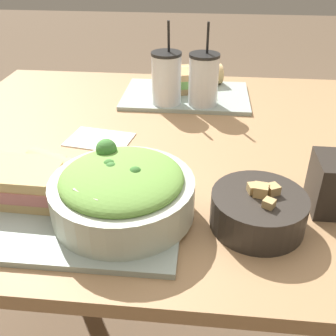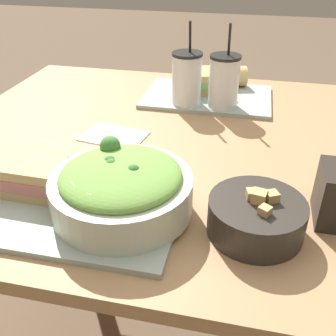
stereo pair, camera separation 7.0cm
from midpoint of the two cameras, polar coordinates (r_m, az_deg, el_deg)
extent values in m
plane|color=brown|center=(1.49, 0.13, -22.43)|extent=(12.00, 12.00, 0.00)
cube|color=#A37A51|center=(1.00, 0.17, 3.19)|extent=(1.33, 1.03, 0.03)
cylinder|color=#A37A51|center=(1.72, -18.74, 0.17)|extent=(0.06, 0.06, 0.72)
cube|color=#99A89E|center=(0.75, -15.96, -6.89)|extent=(0.39, 0.26, 0.01)
cube|color=#99A89E|center=(1.26, 0.99, 10.44)|extent=(0.39, 0.26, 0.01)
cylinder|color=beige|center=(0.71, -9.38, -4.19)|extent=(0.26, 0.26, 0.07)
ellipsoid|color=#6B9E42|center=(0.69, -9.65, -1.60)|extent=(0.22, 0.22, 0.05)
sphere|color=#38702D|center=(0.67, -7.75, -0.90)|extent=(0.03, 0.03, 0.03)
sphere|color=#427F38|center=(0.74, -11.64, 2.62)|extent=(0.04, 0.04, 0.04)
sphere|color=#38702D|center=(0.70, -11.36, 0.20)|extent=(0.02, 0.02, 0.02)
sphere|color=#427F38|center=(0.70, -11.13, -0.20)|extent=(0.02, 0.02, 0.02)
cube|color=beige|center=(0.65, -14.11, -3.68)|extent=(0.06, 0.05, 0.01)
cube|color=beige|center=(0.75, -11.35, 1.59)|extent=(0.05, 0.04, 0.01)
cylinder|color=#2D2823|center=(0.70, 10.16, -6.21)|extent=(0.17, 0.17, 0.06)
cylinder|color=brown|center=(0.69, 10.34, -4.61)|extent=(0.15, 0.15, 0.01)
cube|color=tan|center=(0.69, 12.16, -3.28)|extent=(0.03, 0.03, 0.02)
cube|color=tan|center=(0.68, 10.46, -3.43)|extent=(0.03, 0.03, 0.02)
cube|color=tan|center=(0.69, 9.49, -3.17)|extent=(0.02, 0.02, 0.02)
cube|color=tan|center=(0.66, 11.50, -5.30)|extent=(0.02, 0.02, 0.02)
cube|color=tan|center=(0.82, -22.32, -3.28)|extent=(0.15, 0.11, 0.02)
cube|color=#C1706B|center=(0.81, -22.63, -1.99)|extent=(0.15, 0.12, 0.02)
cube|color=tan|center=(0.80, -22.95, -0.67)|extent=(0.15, 0.11, 0.02)
cylinder|color=tan|center=(0.82, -17.74, -0.51)|extent=(0.16, 0.12, 0.06)
cylinder|color=beige|center=(0.77, -14.05, -1.88)|extent=(0.03, 0.06, 0.06)
cube|color=tan|center=(1.29, 0.53, 11.75)|extent=(0.16, 0.15, 0.02)
cube|color=#6B9E47|center=(1.28, 0.53, 12.68)|extent=(0.17, 0.15, 0.02)
cube|color=tan|center=(1.27, 0.54, 13.61)|extent=(0.16, 0.15, 0.02)
cylinder|color=tan|center=(1.33, 3.25, 13.31)|extent=(0.15, 0.10, 0.06)
cylinder|color=beige|center=(1.34, 6.03, 13.43)|extent=(0.02, 0.06, 0.06)
cylinder|color=silver|center=(1.16, -2.00, 12.67)|extent=(0.09, 0.09, 0.14)
cylinder|color=black|center=(1.16, -2.00, 12.26)|extent=(0.08, 0.08, 0.12)
cylinder|color=black|center=(1.14, -2.08, 16.23)|extent=(0.09, 0.09, 0.01)
cylinder|color=black|center=(1.13, -1.78, 18.33)|extent=(0.01, 0.02, 0.09)
cylinder|color=silver|center=(1.15, 3.38, 12.46)|extent=(0.09, 0.09, 0.14)
cylinder|color=maroon|center=(1.16, 3.37, 12.05)|extent=(0.08, 0.08, 0.12)
cylinder|color=black|center=(1.13, 3.50, 16.01)|extent=(0.09, 0.09, 0.01)
cylinder|color=black|center=(1.12, 3.92, 18.11)|extent=(0.01, 0.02, 0.09)
cube|color=silver|center=(1.01, -11.88, 4.02)|extent=(0.17, 0.13, 0.00)
camera|label=1|loc=(0.04, -92.86, -1.75)|focal=42.00mm
camera|label=2|loc=(0.04, 87.14, 1.75)|focal=42.00mm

